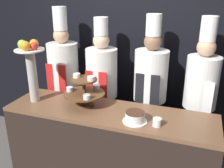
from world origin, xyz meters
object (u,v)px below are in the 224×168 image
object	(u,v)px
tiered_stand	(84,90)
cake_round	(135,117)
chef_center_right	(150,89)
chef_right	(200,95)
fruit_pedestal	(31,64)
cup_white	(157,122)
chef_center_left	(102,84)
chef_left	(64,77)

from	to	relation	value
tiered_stand	cake_round	world-z (taller)	tiered_stand
chef_center_right	chef_right	world-z (taller)	chef_center_right
fruit_pedestal	cup_white	size ratio (longest dim) A/B	8.56
tiered_stand	cup_white	world-z (taller)	tiered_stand
tiered_stand	chef_center_right	xyz separation A→B (m)	(0.57, 0.52, -0.10)
cup_white	chef_center_right	bearing A→B (deg)	106.30
fruit_pedestal	cup_white	world-z (taller)	fruit_pedestal
chef_center_left	chef_right	xyz separation A→B (m)	(1.14, 0.00, 0.02)
cup_white	chef_center_right	size ratio (longest dim) A/B	0.04
tiered_stand	chef_center_left	xyz separation A→B (m)	(-0.02, 0.52, -0.12)
tiered_stand	cup_white	xyz separation A→B (m)	(0.78, -0.17, -0.13)
cup_white	fruit_pedestal	bearing A→B (deg)	175.87
cake_round	fruit_pedestal	bearing A→B (deg)	175.50
chef_center_left	chef_center_right	size ratio (longest dim) A/B	0.97
chef_center_left	fruit_pedestal	bearing A→B (deg)	-131.68
chef_center_right	cup_white	bearing A→B (deg)	-73.70
fruit_pedestal	cake_round	bearing A→B (deg)	-4.50
fruit_pedestal	chef_center_left	xyz separation A→B (m)	(0.54, 0.60, -0.37)
chef_center_left	chef_right	bearing A→B (deg)	0.00
chef_center_right	tiered_stand	bearing A→B (deg)	-137.65
cake_round	tiered_stand	bearing A→B (deg)	163.87
chef_left	chef_right	distance (m)	1.66
chef_right	chef_center_right	bearing A→B (deg)	-180.00
cake_round	chef_left	distance (m)	1.31
chef_left	chef_right	size ratio (longest dim) A/B	1.03
tiered_stand	cup_white	bearing A→B (deg)	-12.61
cake_round	chef_center_right	xyz separation A→B (m)	(-0.00, 0.69, 0.02)
fruit_pedestal	chef_right	world-z (taller)	chef_right
tiered_stand	fruit_pedestal	size ratio (longest dim) A/B	0.63
cake_round	chef_center_right	size ratio (longest dim) A/B	0.12
cup_white	chef_left	distance (m)	1.49
tiered_stand	chef_center_right	distance (m)	0.78
chef_left	chef_center_left	world-z (taller)	chef_left
tiered_stand	chef_center_right	bearing A→B (deg)	42.35
tiered_stand	chef_center_left	distance (m)	0.54
tiered_stand	chef_left	bearing A→B (deg)	135.85
cup_white	chef_center_left	distance (m)	1.06
cup_white	chef_right	distance (m)	0.78
cup_white	tiered_stand	bearing A→B (deg)	167.39
fruit_pedestal	chef_left	xyz separation A→B (m)	(0.02, 0.60, -0.34)
fruit_pedestal	cup_white	distance (m)	1.39
chef_center_right	chef_right	xyz separation A→B (m)	(0.54, 0.00, -0.00)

